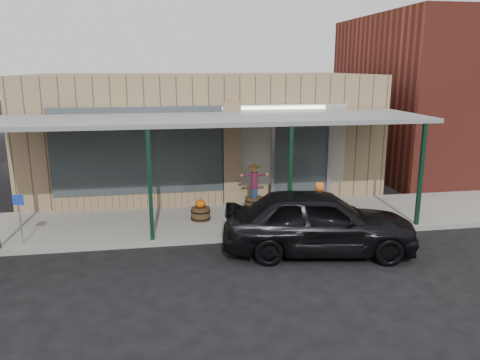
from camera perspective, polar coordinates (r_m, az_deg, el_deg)
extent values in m
plane|color=black|center=(10.45, -0.64, -11.62)|extent=(120.00, 120.00, 0.00)
cube|color=gray|center=(13.74, -2.96, -4.98)|extent=(40.00, 3.20, 0.15)
cube|color=#93775A|center=(17.76, -4.75, 5.97)|extent=(12.00, 6.00, 4.20)
cube|color=#3E484C|center=(14.64, -12.31, 3.26)|extent=(5.20, 0.06, 2.80)
cube|color=#3E484C|center=(15.47, 7.41, 2.50)|extent=(1.80, 0.06, 2.80)
cube|color=#93775A|center=(14.86, -1.01, 2.94)|extent=(0.55, 0.30, 3.40)
cube|color=#93775A|center=(15.04, -12.00, -2.52)|extent=(5.20, 0.30, 0.50)
cube|color=#A19B8F|center=(14.79, -3.75, 4.04)|extent=(9.00, 0.02, 2.60)
cube|color=white|center=(14.61, -3.81, 8.67)|extent=(7.50, 0.03, 0.10)
cube|color=gray|center=(13.10, -3.12, 7.45)|extent=(12.00, 3.00, 0.12)
cube|color=black|center=(11.86, -10.90, -0.81)|extent=(0.10, 0.10, 2.95)
cube|color=black|center=(12.29, 6.11, -0.13)|extent=(0.10, 0.10, 2.95)
cube|color=black|center=(13.74, 21.15, 0.48)|extent=(0.10, 0.10, 2.95)
cylinder|color=#4F381F|center=(14.55, 1.73, -2.82)|extent=(0.65, 0.65, 0.38)
cylinder|color=navy|center=(14.46, 1.74, -1.57)|extent=(0.24, 0.24, 0.28)
cylinder|color=maroon|center=(14.36, 1.75, -0.04)|extent=(0.26, 0.26, 0.52)
sphere|color=tan|center=(14.28, 1.76, 1.35)|extent=(0.21, 0.21, 0.21)
cone|color=tan|center=(14.26, 1.76, 1.83)|extent=(0.34, 0.34, 0.13)
cylinder|color=#4F381F|center=(13.55, -4.81, -4.13)|extent=(0.60, 0.60, 0.37)
ellipsoid|color=#DB5B0D|center=(13.46, -4.84, -2.91)|extent=(0.29, 0.29, 0.24)
cylinder|color=#4C471E|center=(13.43, -4.85, -2.35)|extent=(0.04, 0.04, 0.05)
cylinder|color=gray|center=(12.85, -25.16, -4.94)|extent=(0.04, 0.04, 1.01)
cube|color=blue|center=(12.67, -25.44, -2.21)|extent=(0.26, 0.05, 0.26)
imported|color=black|center=(11.59, 9.57, -5.00)|extent=(4.90, 2.62, 1.58)
ellipsoid|color=orange|center=(12.34, 9.69, -2.39)|extent=(0.36, 0.30, 0.46)
sphere|color=orange|center=(12.29, 9.68, -0.88)|extent=(0.26, 0.26, 0.26)
cylinder|color=#1A7637|center=(12.29, 9.72, -1.56)|extent=(0.18, 0.18, 0.02)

